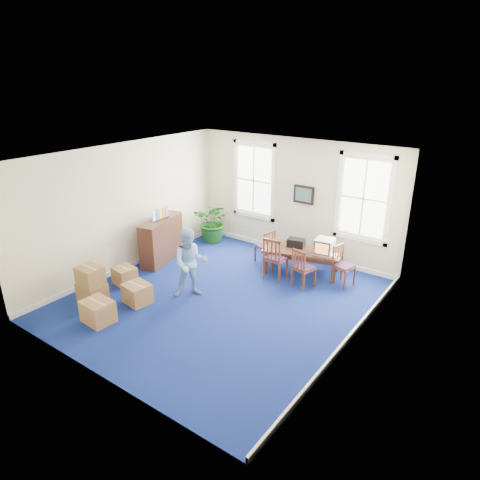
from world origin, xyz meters
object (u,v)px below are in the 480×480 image
Objects in this scene: man at (190,263)px; crt_tv at (324,246)px; credenza at (162,239)px; cardboard_boxes at (102,285)px; conference_table at (302,261)px; chair_near_left at (276,257)px; potted_plant at (214,222)px.

crt_tv is at bearing 5.67° from man.
credenza is (-1.95, 1.02, -0.18)m from man.
cardboard_boxes is (0.61, -2.42, -0.17)m from credenza.
credenza is at bearing -173.66° from conference_table.
credenza reaches higher than chair_near_left.
chair_near_left is (-0.94, -0.69, -0.29)m from crt_tv.
man is at bearing -42.79° from credenza.
conference_table is 1.21× the size of credenza.
credenza is 1.01× the size of cardboard_boxes.
cardboard_boxes is (-2.44, -3.27, -0.10)m from chair_near_left.
cardboard_boxes is at bearing -137.17° from crt_tv.
crt_tv is 0.42× the size of chair_near_left.
chair_near_left is 3.16m from credenza.
credenza is 1.27× the size of potted_plant.
potted_plant is 4.32m from cardboard_boxes.
potted_plant reaches higher than crt_tv.
potted_plant is (0.27, 1.88, 0.00)m from credenza.
potted_plant reaches higher than cardboard_boxes.
credenza is at bearing 104.14° from cardboard_boxes.
man is 1.03× the size of cardboard_boxes.
potted_plant is (-3.72, 0.35, -0.22)m from crt_tv.
conference_table is at bearing 8.27° from credenza.
cardboard_boxes is (-3.38, -3.95, -0.39)m from crt_tv.
conference_table is at bearing 54.15° from cardboard_boxes.
chair_near_left is 2.96m from potted_plant.
man is 2.21m from credenza.
crt_tv is 3.27m from man.
man is at bearing 46.15° from cardboard_boxes.
potted_plant is (-2.77, 1.04, 0.07)m from chair_near_left.
credenza reaches higher than cardboard_boxes.
man is 1.02× the size of credenza.
chair_near_left is 0.69× the size of man.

